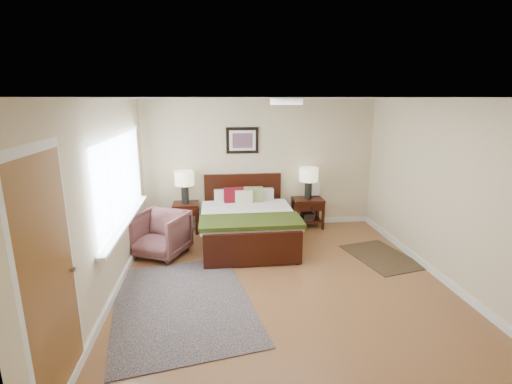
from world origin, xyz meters
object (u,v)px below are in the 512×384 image
nightstand_left (186,210)px  armchair (160,234)px  bed (247,217)px  nightstand_right (308,210)px  lamp_left (184,181)px  rug_persian (182,303)px  lamp_right (309,177)px

nightstand_left → armchair: armchair is taller
bed → armchair: bed is taller
armchair → nightstand_right: bearing=46.8°
nightstand_right → lamp_left: lamp_left is taller
nightstand_right → rug_persian: size_ratio=0.25×
lamp_left → lamp_right: size_ratio=1.00×
armchair → rug_persian: bearing=-48.4°
lamp_left → nightstand_left: bearing=-90.0°
bed → nightstand_right: bearing=29.4°
lamp_left → lamp_right: lamp_right is taller
nightstand_left → rug_persian: nightstand_left is taller
lamp_left → bed: bearing=-33.4°
lamp_right → nightstand_right: bearing=-90.0°
bed → lamp_right: lamp_right is taller
nightstand_left → armchair: size_ratio=0.72×
nightstand_right → rug_persian: (-2.27, -2.62, -0.35)m
bed → rug_persian: size_ratio=0.84×
bed → nightstand_left: size_ratio=3.43×
nightstand_left → nightstand_right: size_ratio=0.97×
bed → lamp_left: size_ratio=3.20×
armchair → bed: bearing=39.0°
bed → lamp_right: 1.56m
nightstand_left → rug_persian: 2.65m
lamp_left → armchair: lamp_left is taller
bed → nightstand_left: 1.32m
nightstand_right → armchair: (-2.72, -1.07, 0.00)m
rug_persian → bed: bearing=51.9°
nightstand_left → lamp_right: 2.45m
lamp_left → rug_persian: lamp_left is taller
lamp_left → lamp_right: (2.38, 0.00, 0.01)m
bed → nightstand_left: bearing=147.4°
lamp_right → bed: bearing=-150.1°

